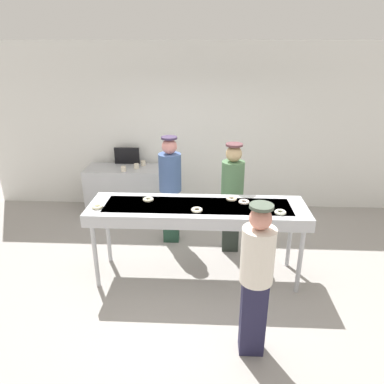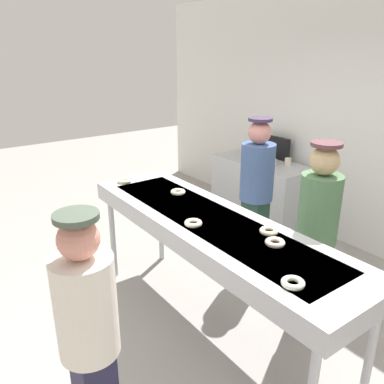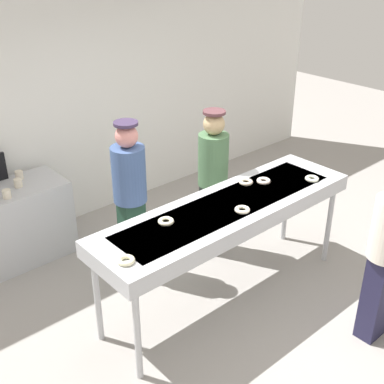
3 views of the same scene
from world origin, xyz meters
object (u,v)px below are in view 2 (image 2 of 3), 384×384
Objects in this scene: prep_counter at (260,191)px; menu_display at (276,148)px; sugar_donut_0 at (193,223)px; sugar_donut_1 at (293,283)px; worker_baker at (256,190)px; worker_assistant at (316,230)px; paper_cup_1 at (253,161)px; sugar_donut_5 at (269,231)px; paper_cup_2 at (288,162)px; customer_waiting at (90,343)px; sugar_donut_3 at (178,192)px; fryer_conveyor at (211,229)px; paper_cup_0 at (273,162)px; sugar_donut_2 at (124,181)px; sugar_donut_4 at (275,242)px.

menu_display is (0.00, 0.26, 0.59)m from prep_counter.
sugar_donut_0 is 0.10× the size of prep_counter.
sugar_donut_1 is at bearing -45.69° from menu_display.
worker_assistant is at bearing 169.04° from worker_baker.
sugar_donut_1 is 3.07m from paper_cup_1.
sugar_donut_5 reaches higher than paper_cup_2.
sugar_donut_0 is 1.25m from customer_waiting.
paper_cup_1 reaches higher than prep_counter.
worker_assistant reaches higher than paper_cup_1.
sugar_donut_1 is 1.00× the size of sugar_donut_3.
sugar_donut_3 is 0.10× the size of prep_counter.
customer_waiting reaches higher than sugar_donut_3.
fryer_conveyor is 2.38m from paper_cup_2.
customer_waiting reaches higher than paper_cup_1.
worker_baker is 1.61m from menu_display.
fryer_conveyor is 29.89× the size of paper_cup_0.
sugar_donut_2 reaches higher than fryer_conveyor.
sugar_donut_3 is 0.08× the size of worker_assistant.
sugar_donut_3 is at bearing 118.43° from customer_waiting.
sugar_donut_2 is at bearing 15.93° from worker_assistant.
paper_cup_1 is at bearing 124.52° from sugar_donut_0.
sugar_donut_1 reaches higher than fryer_conveyor.
sugar_donut_1 is at bearing -40.22° from paper_cup_1.
sugar_donut_3 is (-0.64, 0.11, 0.10)m from fryer_conveyor.
sugar_donut_2 reaches higher than paper_cup_0.
worker_baker is at bearing 111.52° from sugar_donut_0.
sugar_donut_0 is at bearing -61.47° from paper_cup_0.
prep_counter is 0.52m from paper_cup_1.
sugar_donut_5 is 0.53m from worker_assistant.
menu_display is (-1.97, 3.50, 0.12)m from customer_waiting.
customer_waiting is (1.81, -1.12, -0.16)m from sugar_donut_2.
sugar_donut_5 is at bearing 11.22° from sugar_donut_2.
sugar_donut_4 is 2.63m from paper_cup_2.
worker_assistant is 2.10m from paper_cup_2.
paper_cup_0 is 0.25m from paper_cup_1.
fryer_conveyor is 1.02m from sugar_donut_1.
sugar_donut_1 is at bearing -44.96° from paper_cup_0.
worker_assistant is at bearing -42.77° from paper_cup_2.
worker_baker is 1.02× the size of worker_assistant.
sugar_donut_5 is at bearing -47.84° from paper_cup_0.
prep_counter is at bearing 135.47° from sugar_donut_5.
sugar_donut_3 is at bearing -74.14° from paper_cup_0.
worker_assistant is 2.32m from prep_counter.
sugar_donut_3 is 1.51× the size of paper_cup_0.
paper_cup_1 is at bearing 139.78° from sugar_donut_1.
paper_cup_1 is 1.00× the size of paper_cup_2.
sugar_donut_2 is 2.14m from customer_waiting.
menu_display reaches higher than paper_cup_2.
prep_counter is at bearing 136.22° from sugar_donut_4.
sugar_donut_0 reaches higher than fryer_conveyor.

